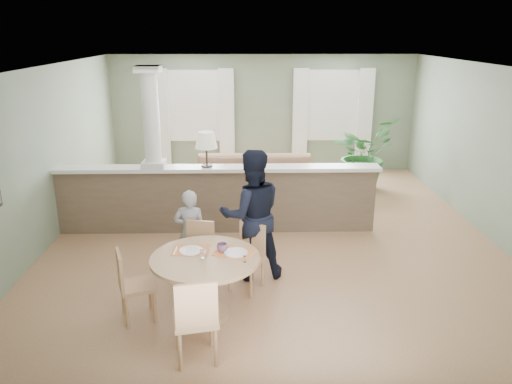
{
  "coord_description": "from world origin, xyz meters",
  "views": [
    {
      "loc": [
        -0.43,
        -7.6,
        3.21
      ],
      "look_at": [
        -0.28,
        -1.0,
        1.06
      ],
      "focal_mm": 35.0,
      "sensor_mm": 36.0,
      "label": 1
    }
  ],
  "objects_px": {
    "chair_far_boy": "(199,251)",
    "child_person": "(190,233)",
    "dining_table": "(206,269)",
    "chair_near": "(196,317)",
    "chair_far_man": "(249,254)",
    "chair_side": "(131,282)",
    "sofa": "(255,181)",
    "houseplant": "(363,153)",
    "man_person": "(252,215)"
  },
  "relations": [
    {
      "from": "chair_far_boy",
      "to": "child_person",
      "type": "relative_size",
      "value": 0.71
    },
    {
      "from": "dining_table",
      "to": "chair_near",
      "type": "bearing_deg",
      "value": -92.63
    },
    {
      "from": "chair_far_boy",
      "to": "chair_far_man",
      "type": "bearing_deg",
      "value": 4.88
    },
    {
      "from": "chair_far_man",
      "to": "chair_side",
      "type": "bearing_deg",
      "value": -122.01
    },
    {
      "from": "sofa",
      "to": "chair_side",
      "type": "bearing_deg",
      "value": -108.91
    },
    {
      "from": "houseplant",
      "to": "chair_side",
      "type": "distance_m",
      "value": 6.31
    },
    {
      "from": "sofa",
      "to": "chair_near",
      "type": "relative_size",
      "value": 3.08
    },
    {
      "from": "child_person",
      "to": "man_person",
      "type": "distance_m",
      "value": 0.88
    },
    {
      "from": "dining_table",
      "to": "chair_near",
      "type": "height_order",
      "value": "chair_near"
    },
    {
      "from": "chair_far_man",
      "to": "chair_near",
      "type": "distance_m",
      "value": 1.65
    },
    {
      "from": "houseplant",
      "to": "chair_side",
      "type": "xyz_separation_m",
      "value": [
        -3.79,
        -5.04,
        -0.27
      ]
    },
    {
      "from": "chair_side",
      "to": "child_person",
      "type": "relative_size",
      "value": 0.71
    },
    {
      "from": "chair_side",
      "to": "dining_table",
      "type": "bearing_deg",
      "value": -105.56
    },
    {
      "from": "chair_near",
      "to": "dining_table",
      "type": "bearing_deg",
      "value": -103.88
    },
    {
      "from": "dining_table",
      "to": "chair_side",
      "type": "relative_size",
      "value": 1.46
    },
    {
      "from": "chair_near",
      "to": "child_person",
      "type": "height_order",
      "value": "child_person"
    },
    {
      "from": "dining_table",
      "to": "chair_far_boy",
      "type": "height_order",
      "value": "chair_far_boy"
    },
    {
      "from": "dining_table",
      "to": "chair_near",
      "type": "xyz_separation_m",
      "value": [
        -0.04,
        -0.88,
        -0.08
      ]
    },
    {
      "from": "dining_table",
      "to": "chair_far_man",
      "type": "relative_size",
      "value": 1.46
    },
    {
      "from": "child_person",
      "to": "man_person",
      "type": "bearing_deg",
      "value": 178.48
    },
    {
      "from": "chair_far_boy",
      "to": "chair_near",
      "type": "distance_m",
      "value": 1.65
    },
    {
      "from": "houseplant",
      "to": "man_person",
      "type": "bearing_deg",
      "value": -121.1
    },
    {
      "from": "chair_far_boy",
      "to": "man_person",
      "type": "distance_m",
      "value": 0.84
    },
    {
      "from": "chair_far_man",
      "to": "chair_side",
      "type": "relative_size",
      "value": 1.0
    },
    {
      "from": "houseplant",
      "to": "child_person",
      "type": "xyz_separation_m",
      "value": [
        -3.22,
        -3.9,
        -0.14
      ]
    },
    {
      "from": "child_person",
      "to": "man_person",
      "type": "relative_size",
      "value": 0.68
    },
    {
      "from": "chair_far_boy",
      "to": "child_person",
      "type": "xyz_separation_m",
      "value": [
        -0.14,
        0.32,
        0.13
      ]
    },
    {
      "from": "dining_table",
      "to": "chair_side",
      "type": "distance_m",
      "value": 0.87
    },
    {
      "from": "dining_table",
      "to": "man_person",
      "type": "xyz_separation_m",
      "value": [
        0.54,
        1.01,
        0.28
      ]
    },
    {
      "from": "sofa",
      "to": "chair_far_boy",
      "type": "relative_size",
      "value": 3.41
    },
    {
      "from": "chair_far_boy",
      "to": "chair_side",
      "type": "height_order",
      "value": "chair_far_boy"
    },
    {
      "from": "chair_far_boy",
      "to": "man_person",
      "type": "relative_size",
      "value": 0.49
    },
    {
      "from": "chair_side",
      "to": "child_person",
      "type": "distance_m",
      "value": 1.28
    },
    {
      "from": "sofa",
      "to": "chair_far_man",
      "type": "xyz_separation_m",
      "value": [
        -0.15,
        -3.43,
        0.04
      ]
    },
    {
      "from": "child_person",
      "to": "man_person",
      "type": "height_order",
      "value": "man_person"
    },
    {
      "from": "chair_far_man",
      "to": "man_person",
      "type": "xyz_separation_m",
      "value": [
        0.04,
        0.33,
        0.41
      ]
    },
    {
      "from": "houseplant",
      "to": "chair_near",
      "type": "bearing_deg",
      "value": -116.88
    },
    {
      "from": "chair_far_boy",
      "to": "chair_side",
      "type": "relative_size",
      "value": 1.01
    },
    {
      "from": "chair_near",
      "to": "man_person",
      "type": "distance_m",
      "value": 2.01
    },
    {
      "from": "houseplant",
      "to": "chair_far_boy",
      "type": "height_order",
      "value": "houseplant"
    },
    {
      "from": "dining_table",
      "to": "chair_far_boy",
      "type": "distance_m",
      "value": 0.78
    },
    {
      "from": "chair_far_man",
      "to": "child_person",
      "type": "bearing_deg",
      "value": -177.63
    },
    {
      "from": "chair_far_man",
      "to": "chair_side",
      "type": "height_order",
      "value": "chair_side"
    },
    {
      "from": "chair_far_boy",
      "to": "chair_side",
      "type": "bearing_deg",
      "value": -118.67
    },
    {
      "from": "houseplant",
      "to": "dining_table",
      "type": "relative_size",
      "value": 1.19
    },
    {
      "from": "sofa",
      "to": "chair_side",
      "type": "distance_m",
      "value": 4.43
    },
    {
      "from": "chair_near",
      "to": "chair_side",
      "type": "xyz_separation_m",
      "value": [
        -0.82,
        0.82,
        -0.05
      ]
    },
    {
      "from": "man_person",
      "to": "child_person",
      "type": "bearing_deg",
      "value": -15.01
    },
    {
      "from": "chair_near",
      "to": "chair_side",
      "type": "bearing_deg",
      "value": -56.57
    },
    {
      "from": "sofa",
      "to": "chair_far_man",
      "type": "height_order",
      "value": "sofa"
    }
  ]
}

